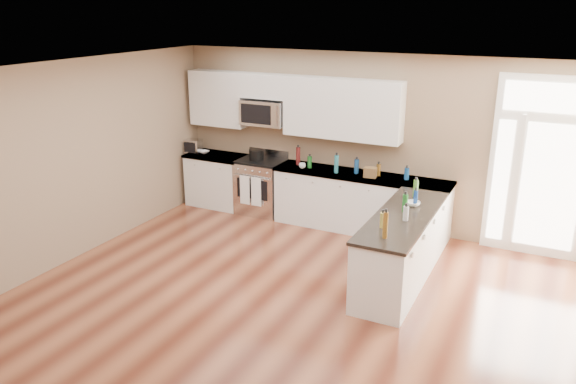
{
  "coord_description": "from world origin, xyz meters",
  "views": [
    {
      "loc": [
        2.58,
        -4.43,
        3.51
      ],
      "look_at": [
        -0.62,
        2.0,
        1.09
      ],
      "focal_mm": 35.0,
      "sensor_mm": 36.0,
      "label": 1
    }
  ],
  "objects_px": {
    "peninsula_cabinet": "(401,251)",
    "stockpot": "(256,154)",
    "kitchen_range": "(261,186)",
    "toaster_oven": "(193,146)"
  },
  "relations": [
    {
      "from": "peninsula_cabinet",
      "to": "stockpot",
      "type": "bearing_deg",
      "value": 154.21
    },
    {
      "from": "kitchen_range",
      "to": "stockpot",
      "type": "xyz_separation_m",
      "value": [
        -0.08,
        -0.01,
        0.57
      ]
    },
    {
      "from": "kitchen_range",
      "to": "toaster_oven",
      "type": "distance_m",
      "value": 1.49
    },
    {
      "from": "peninsula_cabinet",
      "to": "toaster_oven",
      "type": "xyz_separation_m",
      "value": [
        -4.28,
        1.41,
        0.62
      ]
    },
    {
      "from": "stockpot",
      "to": "toaster_oven",
      "type": "xyz_separation_m",
      "value": [
        -1.29,
        -0.03,
        0.01
      ]
    },
    {
      "from": "stockpot",
      "to": "toaster_oven",
      "type": "relative_size",
      "value": 0.9
    },
    {
      "from": "peninsula_cabinet",
      "to": "kitchen_range",
      "type": "distance_m",
      "value": 3.24
    },
    {
      "from": "peninsula_cabinet",
      "to": "kitchen_range",
      "type": "bearing_deg",
      "value": 153.47
    },
    {
      "from": "toaster_oven",
      "to": "kitchen_range",
      "type": "bearing_deg",
      "value": -4.09
    },
    {
      "from": "kitchen_range",
      "to": "stockpot",
      "type": "bearing_deg",
      "value": -174.82
    }
  ]
}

